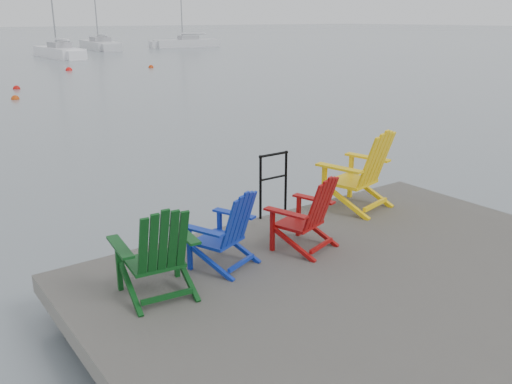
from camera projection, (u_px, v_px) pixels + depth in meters
ground at (394, 330)px, 5.73m from camera, size 400.00×400.00×0.00m
dock at (397, 301)px, 5.63m from camera, size 6.00×5.00×1.40m
handrail at (273, 178)px, 7.44m from camera, size 0.48×0.04×0.90m
chair_green at (157, 251)px, 5.26m from camera, size 0.84×0.79×0.98m
chair_blue at (226, 229)px, 5.92m from camera, size 0.86×0.82×0.89m
chair_red at (307, 212)px, 6.37m from camera, size 0.86×0.82×0.92m
chair_yellow at (361, 170)px, 7.71m from camera, size 1.06×1.01×1.16m
sailboat_near at (59, 53)px, 44.18m from camera, size 2.20×7.37×10.22m
sailboat_mid at (100, 46)px, 55.76m from camera, size 3.43×9.13×12.24m
sailboat_far at (186, 44)px, 59.54m from camera, size 7.02×2.26×9.74m
buoy_a at (15, 99)px, 21.80m from camera, size 0.33×0.33×0.33m
buoy_b at (17, 89)px, 24.89m from camera, size 0.33×0.33×0.33m
buoy_c at (69, 70)px, 33.55m from camera, size 0.41×0.41×0.41m
buoy_d at (151, 68)px, 35.43m from camera, size 0.35×0.35×0.35m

